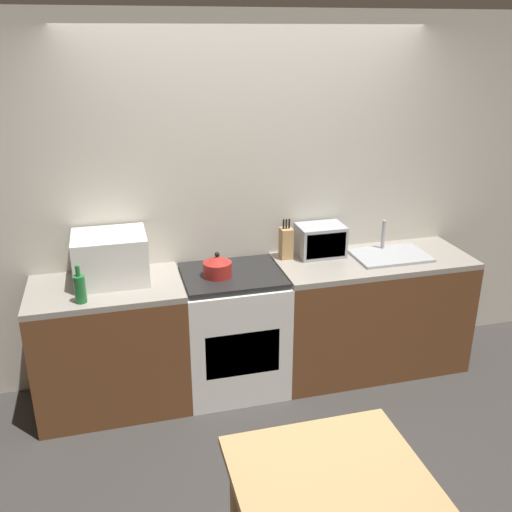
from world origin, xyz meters
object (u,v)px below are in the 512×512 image
(kettle, at_px, (217,266))
(bottle, at_px, (80,288))
(microwave, at_px, (111,258))
(toaster_oven, at_px, (321,240))
(dining_table, at_px, (333,503))
(stove_range, at_px, (233,331))

(kettle, distance_m, bottle, 0.91)
(microwave, bearing_deg, toaster_oven, 2.87)
(bottle, distance_m, dining_table, 1.98)
(toaster_oven, bearing_deg, dining_table, -109.13)
(stove_range, bearing_deg, toaster_oven, 13.17)
(stove_range, distance_m, dining_table, 1.90)
(kettle, relative_size, dining_table, 0.25)
(toaster_oven, distance_m, dining_table, 2.20)
(microwave, bearing_deg, kettle, -9.27)
(kettle, xyz_separation_m, toaster_oven, (0.81, 0.19, 0.04))
(microwave, relative_size, dining_table, 0.60)
(stove_range, xyz_separation_m, toaster_oven, (0.71, 0.17, 0.57))
(bottle, distance_m, toaster_oven, 1.75)
(microwave, xyz_separation_m, bottle, (-0.20, -0.29, -0.07))
(stove_range, distance_m, toaster_oven, 0.92)
(stove_range, xyz_separation_m, dining_table, (-0.00, -1.89, 0.22))
(kettle, relative_size, bottle, 0.80)
(kettle, bearing_deg, toaster_oven, 13.07)
(toaster_oven, bearing_deg, microwave, -177.13)
(microwave, height_order, dining_table, microwave)
(microwave, xyz_separation_m, toaster_oven, (1.51, 0.08, -0.05))
(microwave, distance_m, toaster_oven, 1.51)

